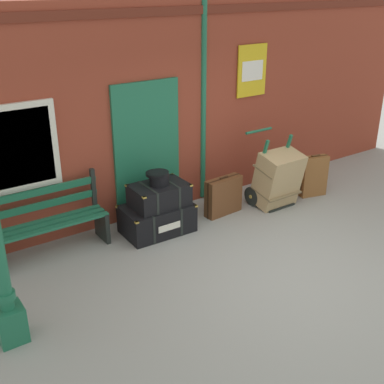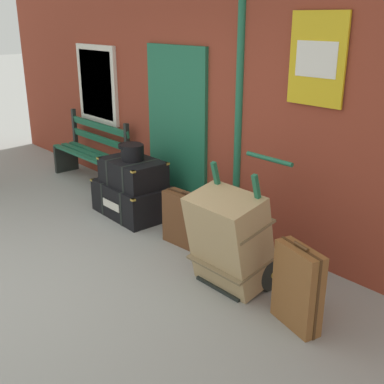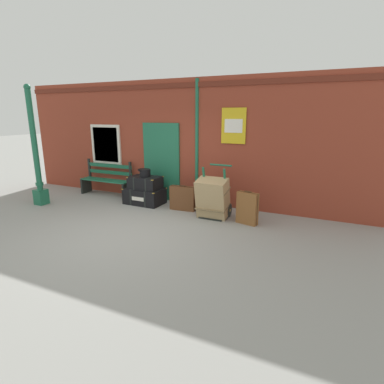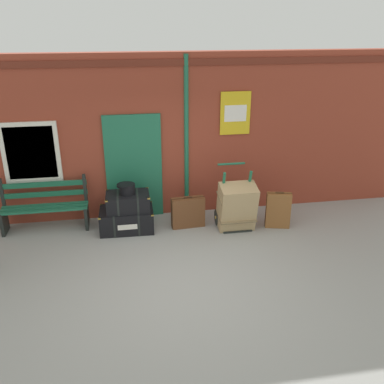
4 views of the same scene
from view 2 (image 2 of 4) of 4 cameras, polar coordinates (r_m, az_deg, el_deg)
ground_plane at (r=4.98m, az=-19.53°, el=-10.38°), size 60.00×60.00×0.00m
brick_facade at (r=5.84m, az=2.95°, el=11.82°), size 10.40×0.35×3.20m
platform_bench at (r=7.61m, az=-11.66°, el=4.46°), size 1.60×0.43×1.01m
steamer_trunk_base at (r=6.28m, az=-6.98°, el=-0.80°), size 1.03×0.68×0.43m
steamer_trunk_middle at (r=6.13m, az=-6.95°, el=2.32°), size 0.81×0.56×0.33m
round_hatbox at (r=6.05m, az=-7.06°, el=4.78°), size 0.33×0.30×0.19m
porters_trolley at (r=4.72m, az=5.89°, el=-7.23°), size 0.71×0.69×1.18m
large_brown_trunk at (r=4.51m, az=4.42°, el=-5.60°), size 0.70×0.61×0.95m
suitcase_charcoal at (r=4.09m, az=12.31°, el=-10.90°), size 0.49×0.27×0.74m
suitcase_brown at (r=5.35m, az=-0.46°, el=-3.42°), size 0.65×0.24×0.64m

